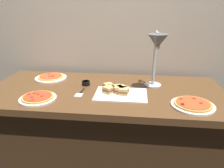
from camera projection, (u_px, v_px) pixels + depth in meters
name	position (u px, v px, depth m)	size (l,w,h in m)	color
ground_plane	(106.00, 165.00, 1.99)	(8.00, 8.00, 0.00)	#38332D
back_wall	(112.00, 27.00, 2.03)	(4.40, 0.04, 2.40)	#B7A893
buffet_table	(105.00, 130.00, 1.85)	(1.90, 0.84, 0.76)	brown
heat_lamp	(157.00, 47.00, 1.57)	(0.15, 0.29, 0.46)	#B7BABF
pizza_plate_front	(193.00, 105.00, 1.43)	(0.29, 0.29, 0.03)	white
pizza_plate_center	(38.00, 98.00, 1.54)	(0.26, 0.26, 0.03)	white
pizza_plate_raised_stand	(51.00, 77.00, 1.97)	(0.28, 0.28, 0.03)	white
sandwich_platter	(118.00, 92.00, 1.62)	(0.39, 0.27, 0.06)	white
sauce_cup_near	(86.00, 83.00, 1.81)	(0.07, 0.07, 0.04)	black
serving_spatula	(80.00, 93.00, 1.65)	(0.06, 0.17, 0.01)	#B7BABF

